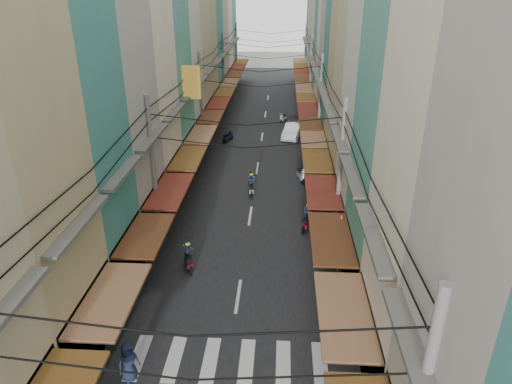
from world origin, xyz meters
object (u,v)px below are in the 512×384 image
at_px(bicycle, 385,255).
at_px(market_umbrella, 384,290).
at_px(white_car, 293,137).
at_px(traffic_sign, 341,229).

height_order(bicycle, market_umbrella, market_umbrella).
bearing_deg(white_car, bicycle, -64.86).
relative_size(bicycle, traffic_sign, 0.43).
bearing_deg(white_car, market_umbrella, -71.12).
xyz_separation_m(white_car, market_umbrella, (3.11, -26.24, 2.28)).
bearing_deg(traffic_sign, market_umbrella, -75.24).
xyz_separation_m(market_umbrella, traffic_sign, (-1.19, 4.52, 0.13)).
distance_m(bicycle, traffic_sign, 4.00).
relative_size(white_car, market_umbrella, 1.80).
distance_m(market_umbrella, traffic_sign, 4.68).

